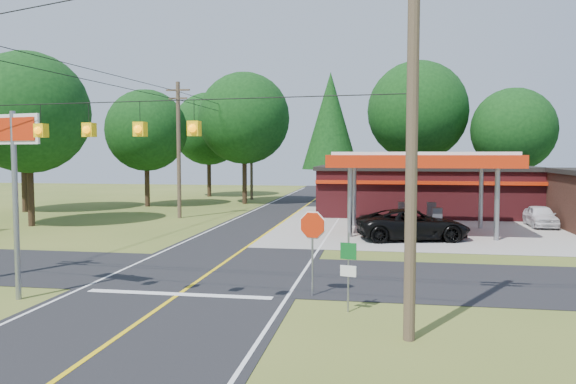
% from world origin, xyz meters
% --- Properties ---
extents(ground, '(120.00, 120.00, 0.00)m').
position_xyz_m(ground, '(0.00, 0.00, 0.00)').
color(ground, '#465B20').
rests_on(ground, ground).
extents(main_highway, '(8.00, 120.00, 0.02)m').
position_xyz_m(main_highway, '(0.00, 0.00, 0.01)').
color(main_highway, black).
rests_on(main_highway, ground).
extents(cross_road, '(70.00, 7.00, 0.02)m').
position_xyz_m(cross_road, '(0.00, 0.00, 0.01)').
color(cross_road, black).
rests_on(cross_road, ground).
extents(lane_center_yellow, '(0.15, 110.00, 0.00)m').
position_xyz_m(lane_center_yellow, '(0.00, 0.00, 0.03)').
color(lane_center_yellow, yellow).
rests_on(lane_center_yellow, main_highway).
extents(gas_canopy, '(10.60, 7.40, 4.88)m').
position_xyz_m(gas_canopy, '(9.00, 13.00, 4.27)').
color(gas_canopy, gray).
rests_on(gas_canopy, ground).
extents(convenience_store, '(16.40, 7.55, 3.80)m').
position_xyz_m(convenience_store, '(10.00, 22.98, 1.92)').
color(convenience_store, maroon).
rests_on(convenience_store, ground).
extents(utility_pole_near_right, '(1.80, 0.30, 11.50)m').
position_xyz_m(utility_pole_near_right, '(7.50, -7.00, 5.96)').
color(utility_pole_near_right, '#473828').
rests_on(utility_pole_near_right, ground).
extents(utility_pole_far_left, '(1.80, 0.30, 10.00)m').
position_xyz_m(utility_pole_far_left, '(-8.00, 18.00, 5.20)').
color(utility_pole_far_left, '#473828').
rests_on(utility_pole_far_left, ground).
extents(utility_pole_north, '(0.30, 0.30, 9.50)m').
position_xyz_m(utility_pole_north, '(-6.50, 35.00, 4.75)').
color(utility_pole_north, '#473828').
rests_on(utility_pole_north, ground).
extents(overhead_beacons, '(17.04, 2.04, 1.03)m').
position_xyz_m(overhead_beacons, '(-1.00, -6.00, 6.21)').
color(overhead_beacons, black).
rests_on(overhead_beacons, ground).
extents(treeline_backdrop, '(70.27, 51.59, 13.30)m').
position_xyz_m(treeline_backdrop, '(0.82, 24.01, 7.49)').
color(treeline_backdrop, '#332316').
rests_on(treeline_backdrop, ground).
extents(suv_car, '(7.31, 7.31, 1.71)m').
position_xyz_m(suv_car, '(8.50, 10.00, 0.85)').
color(suv_car, black).
rests_on(suv_car, ground).
extents(sedan_car, '(4.23, 4.23, 1.40)m').
position_xyz_m(sedan_car, '(17.00, 17.00, 0.70)').
color(sedan_car, white).
rests_on(sedan_car, ground).
extents(big_stop_sign, '(2.23, 0.68, 6.16)m').
position_xyz_m(big_stop_sign, '(-5.00, -5.01, 4.51)').
color(big_stop_sign, gray).
rests_on(big_stop_sign, ground).
extents(octagonal_stop_sign, '(0.96, 0.32, 2.91)m').
position_xyz_m(octagonal_stop_sign, '(4.50, -3.01, 2.20)').
color(octagonal_stop_sign, gray).
rests_on(octagonal_stop_sign, ground).
extents(route_sign_post, '(0.49, 0.15, 2.43)m').
position_xyz_m(route_sign_post, '(5.80, -4.72, 1.46)').
color(route_sign_post, gray).
rests_on(route_sign_post, ground).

